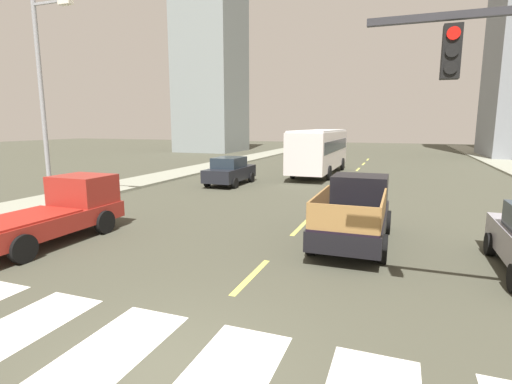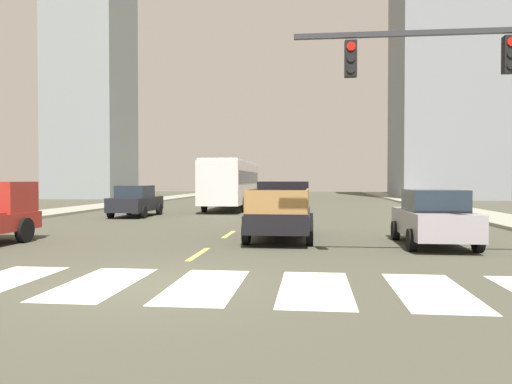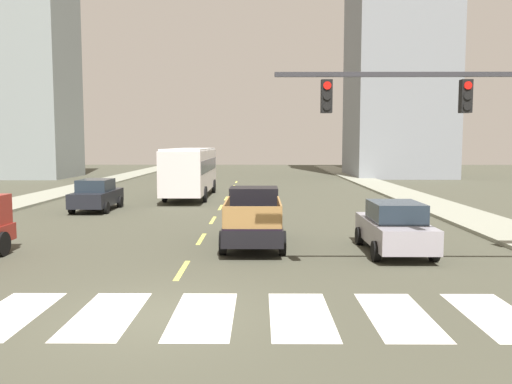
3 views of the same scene
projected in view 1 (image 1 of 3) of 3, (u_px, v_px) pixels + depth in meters
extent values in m
plane|color=#404133|center=(157.00, 371.00, 5.93)|extent=(160.00, 160.00, 0.00)
cube|color=gray|center=(157.00, 178.00, 26.80)|extent=(3.04, 110.00, 0.15)
cube|color=silver|center=(10.00, 333.00, 7.00)|extent=(1.31, 3.22, 0.01)
cube|color=silver|center=(103.00, 357.00, 6.28)|extent=(1.31, 3.22, 0.01)
cube|color=#D4D152|center=(251.00, 276.00, 9.62)|extent=(0.16, 2.40, 0.01)
cube|color=#D4D152|center=(300.00, 227.00, 14.24)|extent=(0.16, 2.40, 0.01)
cube|color=#D4D152|center=(325.00, 202.00, 18.86)|extent=(0.16, 2.40, 0.01)
cube|color=#D4D152|center=(341.00, 187.00, 23.47)|extent=(0.16, 2.40, 0.01)
cube|color=#D4D152|center=(351.00, 177.00, 28.09)|extent=(0.16, 2.40, 0.01)
cube|color=#D4D152|center=(358.00, 169.00, 32.71)|extent=(0.16, 2.40, 0.01)
cube|color=#D4D152|center=(364.00, 164.00, 37.33)|extent=(0.16, 2.40, 0.01)
cube|color=#D4D152|center=(368.00, 160.00, 41.95)|extent=(0.16, 2.40, 0.01)
cube|color=black|center=(353.00, 222.00, 12.22)|extent=(1.96, 5.20, 0.56)
cube|color=black|center=(360.00, 189.00, 13.66)|extent=(1.84, 1.60, 1.00)
cube|color=#19232D|center=(361.00, 183.00, 14.03)|extent=(1.72, 0.08, 0.56)
cube|color=black|center=(350.00, 219.00, 11.29)|extent=(1.84, 3.30, 0.06)
cylinder|color=black|center=(330.00, 217.00, 14.05)|extent=(0.22, 0.80, 0.80)
cylinder|color=black|center=(387.00, 222.00, 13.37)|extent=(0.22, 0.80, 0.80)
cylinder|color=black|center=(311.00, 241.00, 11.16)|extent=(0.22, 0.80, 0.80)
cylinder|color=black|center=(383.00, 249.00, 10.49)|extent=(0.22, 0.80, 0.80)
cube|color=olive|center=(319.00, 204.00, 11.54)|extent=(0.06, 3.17, 0.70)
cube|color=olive|center=(383.00, 209.00, 10.92)|extent=(0.06, 3.17, 0.70)
cube|color=olive|center=(342.00, 219.00, 9.76)|extent=(1.80, 0.06, 0.70)
cube|color=maroon|center=(44.00, 222.00, 12.21)|extent=(1.96, 5.20, 0.56)
cube|color=maroon|center=(83.00, 189.00, 13.65)|extent=(1.84, 1.60, 1.00)
cube|color=#19232D|center=(92.00, 183.00, 14.03)|extent=(1.72, 0.08, 0.56)
cube|color=maroon|center=(15.00, 219.00, 11.28)|extent=(1.84, 3.30, 0.06)
cylinder|color=black|center=(61.00, 217.00, 14.04)|extent=(0.22, 0.80, 0.80)
cylinder|color=black|center=(105.00, 222.00, 13.37)|extent=(0.22, 0.80, 0.80)
cylinder|color=black|center=(23.00, 249.00, 10.48)|extent=(0.22, 0.80, 0.80)
cube|color=silver|center=(320.00, 150.00, 29.15)|extent=(2.50, 10.80, 2.70)
cube|color=#19232D|center=(320.00, 145.00, 29.09)|extent=(2.52, 9.94, 0.80)
cube|color=silver|center=(320.00, 131.00, 28.91)|extent=(2.40, 10.37, 0.12)
cylinder|color=black|center=(312.00, 163.00, 32.90)|extent=(0.22, 1.00, 1.00)
cylinder|color=black|center=(342.00, 164.00, 32.04)|extent=(0.22, 1.00, 1.00)
cylinder|color=black|center=(293.00, 171.00, 27.06)|extent=(0.22, 1.00, 1.00)
cylinder|color=black|center=(329.00, 173.00, 26.20)|extent=(0.22, 1.00, 1.00)
cube|color=black|center=(230.00, 173.00, 24.33)|extent=(1.80, 4.40, 0.76)
cube|color=#1E2833|center=(229.00, 162.00, 24.07)|extent=(1.58, 2.11, 0.64)
cylinder|color=black|center=(226.00, 176.00, 25.96)|extent=(0.22, 0.64, 0.64)
cylinder|color=black|center=(251.00, 177.00, 25.34)|extent=(0.22, 0.64, 0.64)
cylinder|color=black|center=(207.00, 182.00, 23.44)|extent=(0.22, 0.64, 0.64)
cylinder|color=black|center=(235.00, 183.00, 22.82)|extent=(0.22, 0.64, 0.64)
cylinder|color=black|center=(490.00, 244.00, 11.18)|extent=(0.22, 0.64, 0.64)
cube|color=black|center=(451.00, 52.00, 6.23)|extent=(0.28, 0.24, 0.84)
cylinder|color=red|center=(454.00, 33.00, 6.07)|extent=(0.20, 0.04, 0.20)
cylinder|color=black|center=(452.00, 51.00, 6.11)|extent=(0.20, 0.04, 0.20)
cylinder|color=black|center=(451.00, 68.00, 6.16)|extent=(0.20, 0.04, 0.20)
cylinder|color=gray|center=(43.00, 107.00, 17.45)|extent=(0.20, 0.20, 9.00)
cube|color=gray|center=(49.00, 2.00, 16.41)|extent=(1.80, 0.10, 0.10)
cube|color=silver|center=(66.00, 3.00, 16.12)|extent=(0.60, 0.28, 0.16)
cube|color=gray|center=(211.00, 50.00, 53.29)|extent=(7.92, 8.74, 27.58)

